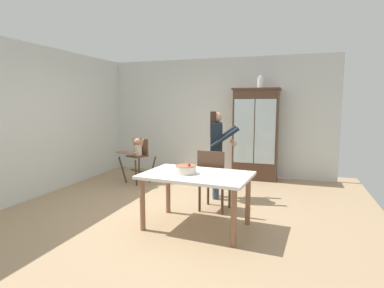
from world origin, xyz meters
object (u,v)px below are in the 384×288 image
at_px(china_cabinet, 255,134).
at_px(dining_chair_far_side, 213,176).
at_px(ceramic_vase, 261,82).
at_px(birthday_cake, 186,169).
at_px(high_chair_with_toddler, 137,152).
at_px(adult_person, 217,144).
at_px(dining_table, 196,181).

distance_m(china_cabinet, dining_chair_far_side, 2.42).
bearing_deg(ceramic_vase, dining_chair_far_side, -100.33).
bearing_deg(birthday_cake, china_cabinet, 79.91).
bearing_deg(birthday_cake, high_chair_with_toddler, 132.15).
bearing_deg(china_cabinet, dining_chair_far_side, -98.49).
distance_m(ceramic_vase, adult_person, 2.07).
bearing_deg(high_chair_with_toddler, adult_person, 6.98).
xyz_separation_m(china_cabinet, high_chair_with_toddler, (-2.30, -1.12, -0.35)).
distance_m(birthday_cake, dining_chair_far_side, 0.77).
relative_size(adult_person, dining_table, 1.03).
height_order(china_cabinet, birthday_cake, china_cabinet).
xyz_separation_m(high_chair_with_toddler, birthday_cake, (1.76, -1.94, 0.14)).
bearing_deg(dining_chair_far_side, adult_person, -74.58).
xyz_separation_m(china_cabinet, dining_table, (-0.40, -3.03, -0.36)).
bearing_deg(dining_table, birthday_cake, -167.98).
bearing_deg(ceramic_vase, high_chair_with_toddler, -154.83).
bearing_deg(china_cabinet, adult_person, -106.25).
xyz_separation_m(ceramic_vase, high_chair_with_toddler, (-2.38, -1.12, -1.46)).
bearing_deg(adult_person, ceramic_vase, -34.41).
bearing_deg(high_chair_with_toddler, dining_chair_far_side, -9.72).
distance_m(china_cabinet, adult_person, 1.70).
height_order(china_cabinet, adult_person, china_cabinet).
relative_size(ceramic_vase, dining_table, 0.18).
relative_size(china_cabinet, ceramic_vase, 7.39).
height_order(dining_table, birthday_cake, birthday_cake).
xyz_separation_m(high_chair_with_toddler, dining_chair_far_side, (1.95, -1.24, -0.10)).
height_order(ceramic_vase, high_chair_with_toddler, ceramic_vase).
bearing_deg(dining_chair_far_side, birthday_cake, 80.41).
relative_size(birthday_cake, dining_chair_far_side, 0.29).
relative_size(high_chair_with_toddler, adult_person, 0.62).
xyz_separation_m(dining_table, dining_chair_far_side, (0.05, 0.67, -0.09)).
distance_m(high_chair_with_toddler, birthday_cake, 2.63).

